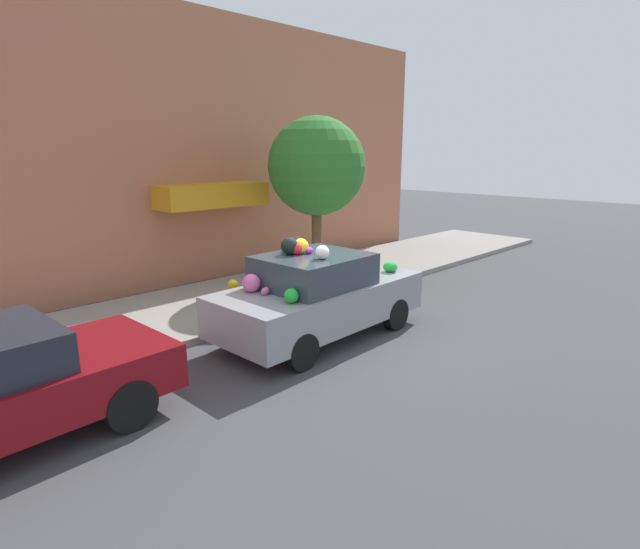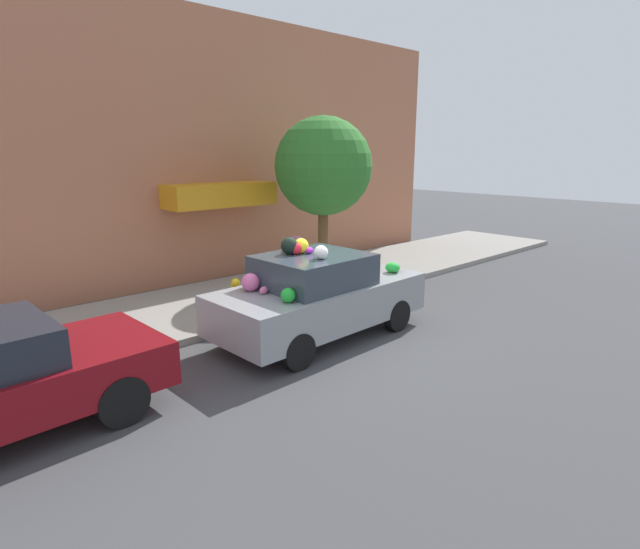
{
  "view_description": "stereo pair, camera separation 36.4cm",
  "coord_description": "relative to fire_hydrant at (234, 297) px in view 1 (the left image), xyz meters",
  "views": [
    {
      "loc": [
        -5.91,
        -5.99,
        3.2
      ],
      "look_at": [
        0.0,
        -0.08,
        1.13
      ],
      "focal_mm": 28.0,
      "sensor_mm": 36.0,
      "label": 1
    },
    {
      "loc": [
        -5.65,
        -6.24,
        3.2
      ],
      "look_at": [
        0.0,
        -0.08,
        1.13
      ],
      "focal_mm": 28.0,
      "sensor_mm": 36.0,
      "label": 2
    }
  ],
  "objects": [
    {
      "name": "art_car",
      "position": [
        0.56,
        -1.75,
        0.3
      ],
      "size": [
        3.96,
        1.81,
        1.79
      ],
      "rotation": [
        0.0,
        0.0,
        0.03
      ],
      "color": "gray",
      "rests_on": "ground"
    },
    {
      "name": "fire_hydrant",
      "position": [
        0.0,
        0.0,
        0.0
      ],
      "size": [
        0.2,
        0.2,
        0.7
      ],
      "color": "gold",
      "rests_on": "sidewalk_curb"
    },
    {
      "name": "street_tree",
      "position": [
        3.1,
        0.87,
        2.36
      ],
      "size": [
        2.31,
        2.31,
        3.88
      ],
      "color": "brown",
      "rests_on": "sidewalk_curb"
    },
    {
      "name": "sidewalk_curb",
      "position": [
        0.59,
        1.03,
        -0.41
      ],
      "size": [
        24.0,
        3.2,
        0.13
      ],
      "color": "gray",
      "rests_on": "ground"
    },
    {
      "name": "building_facade",
      "position": [
        0.62,
        3.26,
        2.72
      ],
      "size": [
        18.0,
        1.2,
        6.46
      ],
      "color": "#B26B4C",
      "rests_on": "ground"
    },
    {
      "name": "ground_plane",
      "position": [
        0.59,
        -1.67,
        -0.48
      ],
      "size": [
        60.0,
        60.0,
        0.0
      ],
      "primitive_type": "plane",
      "color": "#424244"
    }
  ]
}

